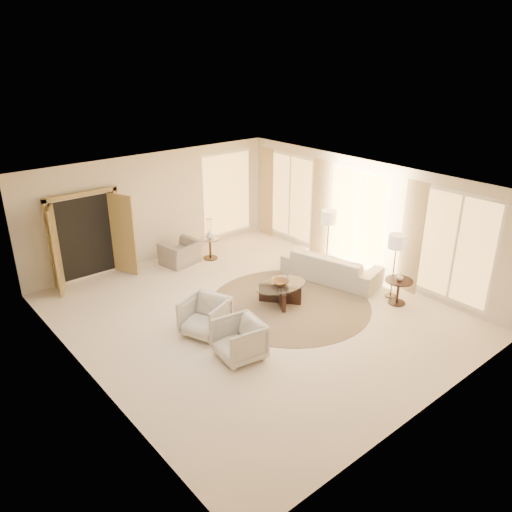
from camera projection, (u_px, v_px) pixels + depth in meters
room at (253, 253)px, 9.99m from camera, size 7.04×8.04×2.83m
windows_right at (360, 219)px, 12.12m from camera, size 0.10×6.40×2.40m
window_back_corner at (227, 194)px, 14.16m from camera, size 1.70×0.10×2.40m
curtains_right at (331, 213)px, 12.74m from camera, size 0.06×5.20×2.60m
french_doors at (88, 238)px, 11.69m from camera, size 1.95×0.66×2.16m
area_rug at (290, 304)px, 10.95m from camera, size 4.50×4.50×0.01m
sofa at (332, 266)px, 11.99m from camera, size 1.47×2.51×0.69m
armchair_left at (205, 315)px, 9.68m from camera, size 0.99×1.02×0.83m
armchair_right at (240, 338)px, 8.93m from camera, size 0.84×0.88×0.80m
accent_chair at (181, 249)px, 12.83m from camera, size 1.02×0.77×0.81m
coffee_table at (280, 291)px, 10.89m from camera, size 1.31×1.31×0.46m
end_table at (398, 287)px, 10.84m from camera, size 0.60×0.60×0.56m
side_table at (210, 246)px, 13.17m from camera, size 0.50×0.50×0.58m
floor_lamp_near at (329, 220)px, 12.17m from camera, size 0.37×0.37×1.54m
floor_lamp_far at (397, 244)px, 10.79m from camera, size 0.36×0.36×1.49m
bowl at (280, 282)px, 10.80m from camera, size 0.38×0.38×0.09m
end_vase at (400, 277)px, 10.74m from camera, size 0.17×0.17×0.16m
side_vase at (210, 234)px, 13.04m from camera, size 0.22×0.22×0.22m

